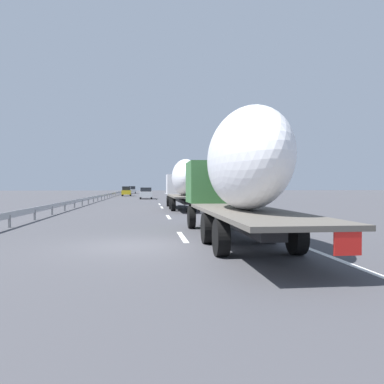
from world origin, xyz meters
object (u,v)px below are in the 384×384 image
Objects in this scene: car_yellow_coupe at (127,191)px; road_sign at (193,185)px; car_white_van at (146,193)px; car_silver_hatch at (132,190)px; truck_lead at (184,181)px; truck_trailing at (237,170)px.

car_yellow_coupe is 1.39× the size of road_sign.
car_silver_hatch is at bearing 4.80° from car_white_van.
road_sign is (19.88, -3.10, -0.29)m from truck_lead.
truck_lead reaches higher than car_silver_hatch.
car_yellow_coupe is at bearing 6.35° from truck_trailing.
car_white_van is (27.14, 3.31, -1.50)m from truck_lead.
truck_trailing is at bearing 180.00° from truck_lead.
car_white_van is at bearing 4.06° from truck_trailing.
truck_lead reaches higher than car_white_van.
truck_trailing is at bearing -175.94° from car_white_van.
truck_trailing is at bearing 175.50° from road_sign.
road_sign is (39.41, -3.10, -0.40)m from truck_trailing.
car_silver_hatch is (72.53, 7.13, -1.42)m from truck_lead.
car_white_van is 1.49× the size of road_sign.
truck_lead reaches higher than road_sign.
truck_trailing is 46.81m from car_white_van.
car_white_van is 9.76m from road_sign.
truck_lead is 3.04× the size of car_yellow_coupe.
car_yellow_coupe is 0.93× the size of car_white_van.
truck_trailing reaches higher than car_white_van.
truck_trailing is 92.35m from car_silver_hatch.
truck_lead is at bearing -170.97° from car_yellow_coupe.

